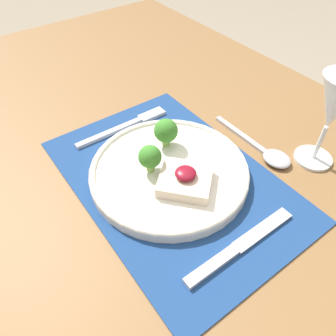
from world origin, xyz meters
name	(u,v)px	position (x,y,z in m)	size (l,w,h in m)	color
ground_plane	(170,328)	(0.00, 0.00, 0.00)	(8.00, 8.00, 0.00)	gray
dining_table	(172,209)	(0.00, 0.00, 0.65)	(1.56, 0.96, 0.73)	brown
placemat	(172,179)	(0.00, 0.00, 0.73)	(0.45, 0.30, 0.00)	navy
dinner_plate	(168,170)	(-0.01, 0.00, 0.75)	(0.28, 0.28, 0.07)	silver
fork	(129,125)	(-0.17, 0.02, 0.74)	(0.02, 0.20, 0.01)	#B2B2B7
knife	(234,250)	(0.17, -0.01, 0.74)	(0.02, 0.20, 0.01)	#B2B2B7
spoon	(269,153)	(0.06, 0.18, 0.74)	(0.19, 0.04, 0.02)	#B2B2B7
wine_glass_near	(335,107)	(0.11, 0.24, 0.85)	(0.07, 0.07, 0.17)	white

